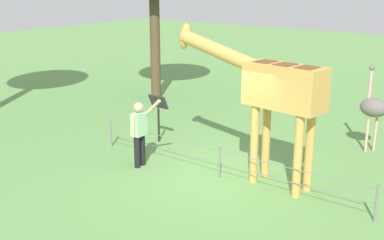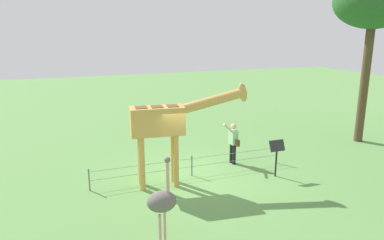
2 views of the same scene
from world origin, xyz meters
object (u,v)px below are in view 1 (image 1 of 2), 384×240
(ostrich, at_px, (374,108))
(info_sign, at_px, (158,108))
(giraffe, at_px, (270,88))
(visitor, at_px, (140,130))

(ostrich, xyz_separation_m, info_sign, (4.89, 2.72, -0.23))
(giraffe, relative_size, ostrich, 1.76)
(ostrich, distance_m, info_sign, 5.60)
(ostrich, relative_size, info_sign, 1.70)
(ostrich, bearing_deg, giraffe, 70.79)
(giraffe, height_order, visitor, giraffe)
(giraffe, bearing_deg, visitor, 19.30)
(giraffe, distance_m, ostrich, 3.69)
(visitor, relative_size, info_sign, 1.28)
(giraffe, bearing_deg, ostrich, -109.21)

